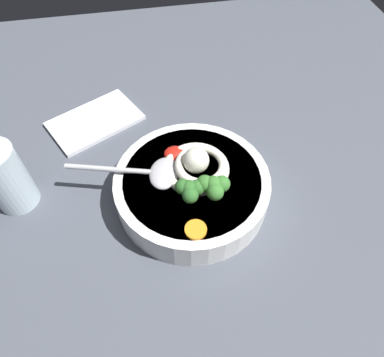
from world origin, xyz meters
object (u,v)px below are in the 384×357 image
(soup_bowl, at_px, (192,188))
(noodle_pile, at_px, (197,166))
(soup_spoon, at_px, (155,172))
(drinking_glass, at_px, (5,178))
(folded_napkin, at_px, (95,121))

(soup_bowl, xyz_separation_m, noodle_pile, (0.01, 0.01, 0.04))
(soup_bowl, bearing_deg, noodle_pile, 48.73)
(soup_spoon, height_order, drinking_glass, drinking_glass)
(soup_spoon, bearing_deg, noodle_pile, -167.22)
(soup_spoon, bearing_deg, drinking_glass, 7.57)
(soup_spoon, distance_m, drinking_glass, 0.22)
(soup_bowl, distance_m, soup_spoon, 0.06)
(soup_bowl, distance_m, drinking_glass, 0.28)
(noodle_pile, bearing_deg, drinking_glass, 172.60)
(soup_spoon, xyz_separation_m, drinking_glass, (-0.22, 0.03, -0.00))
(noodle_pile, bearing_deg, soup_spoon, 176.65)
(folded_napkin, bearing_deg, soup_bowl, -54.15)
(drinking_glass, height_order, folded_napkin, drinking_glass)
(soup_spoon, relative_size, drinking_glass, 1.57)
(drinking_glass, bearing_deg, soup_spoon, -8.56)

